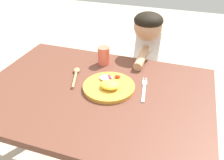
{
  "coord_description": "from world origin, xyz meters",
  "views": [
    {
      "loc": [
        0.38,
        -0.88,
        1.41
      ],
      "look_at": [
        0.06,
        0.09,
        0.75
      ],
      "focal_mm": 38.08,
      "sensor_mm": 36.0,
      "label": 1
    }
  ],
  "objects_px": {
    "plate": "(109,86)",
    "fork": "(144,89)",
    "drinking_cup": "(104,56)",
    "person": "(146,71)",
    "spoon": "(76,75)"
  },
  "relations": [
    {
      "from": "plate",
      "to": "spoon",
      "type": "relative_size",
      "value": 1.38
    },
    {
      "from": "plate",
      "to": "fork",
      "type": "relative_size",
      "value": 1.22
    },
    {
      "from": "fork",
      "to": "plate",
      "type": "bearing_deg",
      "value": 95.73
    },
    {
      "from": "fork",
      "to": "person",
      "type": "distance_m",
      "value": 0.52
    },
    {
      "from": "spoon",
      "to": "drinking_cup",
      "type": "distance_m",
      "value": 0.21
    },
    {
      "from": "plate",
      "to": "drinking_cup",
      "type": "xyz_separation_m",
      "value": [
        -0.11,
        0.23,
        0.04
      ]
    },
    {
      "from": "fork",
      "to": "person",
      "type": "bearing_deg",
      "value": 0.09
    },
    {
      "from": "plate",
      "to": "fork",
      "type": "height_order",
      "value": "plate"
    },
    {
      "from": "drinking_cup",
      "to": "person",
      "type": "bearing_deg",
      "value": 54.22
    },
    {
      "from": "drinking_cup",
      "to": "person",
      "type": "distance_m",
      "value": 0.42
    },
    {
      "from": "fork",
      "to": "spoon",
      "type": "xyz_separation_m",
      "value": [
        -0.38,
        0.01,
        0.01
      ]
    },
    {
      "from": "fork",
      "to": "drinking_cup",
      "type": "height_order",
      "value": "drinking_cup"
    },
    {
      "from": "plate",
      "to": "person",
      "type": "height_order",
      "value": "person"
    },
    {
      "from": "plate",
      "to": "person",
      "type": "distance_m",
      "value": 0.56
    },
    {
      "from": "plate",
      "to": "fork",
      "type": "bearing_deg",
      "value": 14.58
    }
  ]
}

